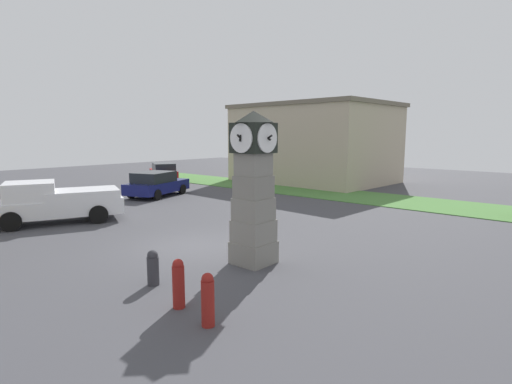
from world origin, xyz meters
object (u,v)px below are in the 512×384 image
at_px(bollard_near_tower, 208,299).
at_px(pickup_truck, 55,202).
at_px(clock_tower, 253,190).
at_px(bollard_far_row, 153,267).
at_px(car_far_lot, 156,184).
at_px(car_silver_hatch, 163,173).
at_px(bollard_mid_row, 178,283).

height_order(bollard_near_tower, pickup_truck, pickup_truck).
bearing_deg(clock_tower, pickup_truck, -171.54).
distance_m(clock_tower, bollard_near_tower, 4.43).
bearing_deg(pickup_truck, bollard_far_row, -9.02).
bearing_deg(car_far_lot, clock_tower, -23.83).
height_order(car_silver_hatch, pickup_truck, pickup_truck).
relative_size(bollard_mid_row, car_far_lot, 0.24).
relative_size(bollard_near_tower, car_silver_hatch, 0.25).
distance_m(bollard_mid_row, pickup_truck, 11.25).
xyz_separation_m(bollard_far_row, pickup_truck, (-9.48, 1.50, 0.46)).
bearing_deg(clock_tower, bollard_near_tower, -61.64).
relative_size(bollard_far_row, pickup_truck, 0.16).
height_order(bollard_far_row, pickup_truck, pickup_truck).
relative_size(bollard_near_tower, bollard_far_row, 1.21).
xyz_separation_m(car_far_lot, car_silver_hatch, (-5.70, 4.70, 0.01)).
bearing_deg(clock_tower, car_silver_hatch, 150.91).
distance_m(bollard_mid_row, car_far_lot, 16.87).
bearing_deg(car_silver_hatch, bollard_far_row, -36.76).
height_order(bollard_near_tower, car_silver_hatch, car_silver_hatch).
relative_size(bollard_near_tower, bollard_mid_row, 0.99).
distance_m(bollard_mid_row, bollard_far_row, 1.66).
bearing_deg(clock_tower, bollard_far_row, -104.52).
xyz_separation_m(bollard_mid_row, car_far_lot, (-14.07, 9.31, 0.21)).
distance_m(car_far_lot, car_silver_hatch, 7.39).
relative_size(car_far_lot, pickup_truck, 0.81).
relative_size(bollard_near_tower, pickup_truck, 0.19).
xyz_separation_m(clock_tower, bollard_far_row, (-0.78, -3.03, -1.77)).
bearing_deg(car_far_lot, pickup_truck, -67.91).
distance_m(car_far_lot, pickup_truck, 7.97).
xyz_separation_m(car_far_lot, pickup_truck, (3.00, -7.38, 0.15)).
height_order(clock_tower, car_far_lot, clock_tower).
distance_m(car_silver_hatch, pickup_truck, 14.89).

